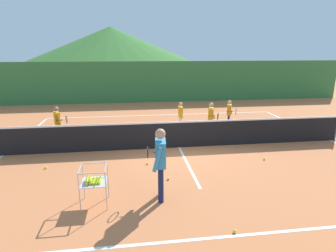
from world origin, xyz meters
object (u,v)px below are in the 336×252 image
Objects in this scene: instructor at (160,158)px; ball_cart at (93,181)px; tennis_ball_0 at (264,159)px; student_1 at (181,114)px; tennis_ball_6 at (147,163)px; student_3 at (229,112)px; tennis_ball_1 at (46,168)px; tennis_ball_2 at (168,179)px; tennis_ball_4 at (235,231)px; student_0 at (58,121)px; tennis_net at (179,134)px; student_2 at (211,116)px.

ball_cart is at bearing -177.97° from instructor.
student_1 is at bearing 119.06° from tennis_ball_0.
tennis_ball_6 is (-1.67, -3.57, -0.71)m from student_1.
tennis_ball_1 is at bearing -152.90° from student_3.
student_3 is 7.77m from tennis_ball_1.
tennis_ball_1 is 3.01m from tennis_ball_6.
ball_cart is at bearing -122.36° from tennis_ball_6.
instructor is 25.28× the size of tennis_ball_2.
student_3 is at bearing 71.24° from tennis_ball_4.
tennis_ball_1 is at bearing -85.41° from student_0.
student_1 is (1.49, 5.63, -0.28)m from instructor.
ball_cart is at bearing -68.79° from student_0.
tennis_ball_2 is (-3.38, -4.73, -0.73)m from student_3.
instructor reaches higher than student_0.
tennis_ball_0 is (2.50, -1.54, -0.47)m from tennis_net.
student_0 is 5.21m from ball_cart.
ball_cart is 13.22× the size of tennis_ball_2.
tennis_ball_1 is (-5.78, -2.60, -0.78)m from student_2.
instructor is 1.27× the size of student_0.
tennis_ball_0 is 1.00× the size of tennis_ball_1.
tennis_ball_1 is (-6.74, 0.23, 0.00)m from tennis_ball_0.
student_0 is at bearing 125.28° from instructor.
student_2 reaches higher than tennis_ball_0.
ball_cart is 3.18m from tennis_ball_4.
tennis_net is at bearing 148.42° from tennis_ball_0.
student_1 is 7.14m from tennis_ball_4.
tennis_net is at bearing 17.20° from tennis_ball_1.
student_3 reaches higher than tennis_ball_0.
student_0 is at bearing 133.85° from tennis_ball_2.
tennis_ball_2 is at bearing -104.08° from student_1.
tennis_ball_6 is (3.01, -0.09, 0.00)m from tennis_ball_1.
student_0 reaches higher than tennis_ball_1.
tennis_ball_4 and tennis_ball_6 have the same top height.
student_3 reaches higher than tennis_ball_1.
instructor is at bearing -85.09° from tennis_ball_6.
student_3 is (1.10, 0.92, -0.05)m from student_2.
student_1 reaches higher than tennis_ball_6.
tennis_ball_6 is at bearing -135.88° from student_2.
student_0 is at bearing 179.50° from student_2.
tennis_ball_0 and tennis_ball_1 have the same top height.
tennis_ball_2 is at bearing -46.15° from student_0.
instructor is at bearing 2.03° from ball_cart.
tennis_ball_2 and tennis_ball_6 have the same top height.
instructor is at bearing -108.74° from tennis_ball_2.
tennis_ball_2 is at bearing -120.91° from student_2.
tennis_net reaches higher than tennis_ball_2.
instructor reaches higher than tennis_ball_4.
student_1 is 1.39× the size of ball_cart.
tennis_ball_1 is at bearing 178.06° from tennis_ball_0.
student_2 reaches higher than student_3.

